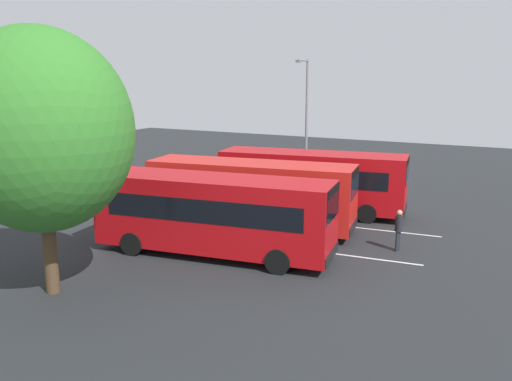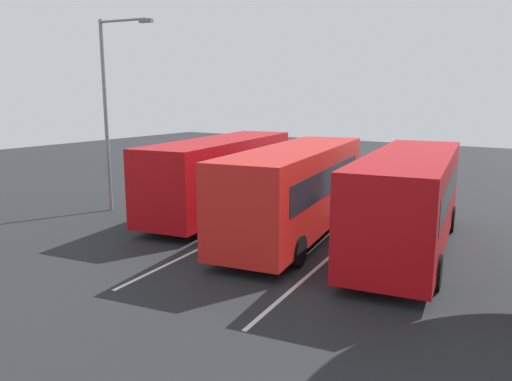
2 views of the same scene
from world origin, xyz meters
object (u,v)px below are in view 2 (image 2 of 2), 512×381
at_px(street_lamp, 110,104).
at_px(bus_center_left, 296,188).
at_px(pedestrian, 363,180).
at_px(bus_center_right, 222,173).
at_px(bus_far_left, 409,198).

bearing_deg(street_lamp, bus_center_left, -3.57).
xyz_separation_m(pedestrian, street_lamp, (-7.67, 8.30, 3.57)).
relative_size(pedestrian, street_lamp, 0.22).
distance_m(bus_center_left, street_lamp, 8.91).
relative_size(bus_center_right, street_lamp, 1.23).
bearing_deg(bus_center_left, street_lamp, 86.65).
bearing_deg(bus_far_left, bus_center_right, 75.36).
bearing_deg(bus_center_right, bus_center_left, -116.12).
xyz_separation_m(bus_far_left, pedestrian, (6.36, 3.93, -0.71)).
height_order(bus_far_left, pedestrian, bus_far_left).
bearing_deg(bus_far_left, pedestrian, 23.21).
bearing_deg(pedestrian, bus_far_left, 45.74).
xyz_separation_m(bus_center_right, pedestrian, (5.49, -4.15, -0.71)).
distance_m(bus_center_right, street_lamp, 5.49).
relative_size(bus_center_left, bus_center_right, 1.00).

